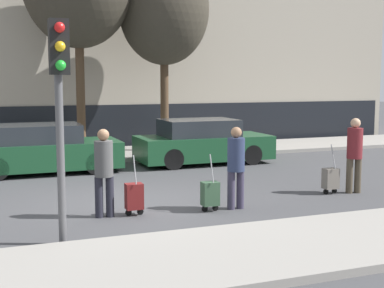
# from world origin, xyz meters

# --- Properties ---
(ground_plane) EXTENTS (80.00, 80.00, 0.00)m
(ground_plane) POSITION_xyz_m (0.00, 0.00, 0.00)
(ground_plane) COLOR #424244
(sidewalk_near) EXTENTS (28.00, 2.50, 0.12)m
(sidewalk_near) POSITION_xyz_m (0.00, -3.75, 0.06)
(sidewalk_near) COLOR gray
(sidewalk_near) RESTS_ON ground_plane
(sidewalk_far) EXTENTS (28.00, 3.00, 0.12)m
(sidewalk_far) POSITION_xyz_m (0.00, 7.00, 0.06)
(sidewalk_far) COLOR gray
(sidewalk_far) RESTS_ON ground_plane
(parked_car_1) EXTENTS (4.05, 1.80, 1.33)m
(parked_car_1) POSITION_xyz_m (-1.25, 4.49, 0.63)
(parked_car_1) COLOR #194728
(parked_car_1) RESTS_ON ground_plane
(parked_car_2) EXTENTS (4.02, 1.76, 1.34)m
(parked_car_2) POSITION_xyz_m (3.42, 4.46, 0.63)
(parked_car_2) COLOR #194728
(parked_car_2) RESTS_ON ground_plane
(pedestrian_left) EXTENTS (0.35, 0.34, 1.64)m
(pedestrian_left) POSITION_xyz_m (-0.66, -0.84, 0.93)
(pedestrian_left) COLOR #23232D
(pedestrian_left) RESTS_ON ground_plane
(trolley_left) EXTENTS (0.34, 0.29, 1.15)m
(trolley_left) POSITION_xyz_m (-0.12, -0.90, 0.36)
(trolley_left) COLOR maroon
(trolley_left) RESTS_ON ground_plane
(pedestrian_center) EXTENTS (0.35, 0.34, 1.62)m
(pedestrian_center) POSITION_xyz_m (1.88, -1.12, 0.92)
(pedestrian_center) COLOR #383347
(pedestrian_center) RESTS_ON ground_plane
(trolley_center) EXTENTS (0.34, 0.29, 1.12)m
(trolley_center) POSITION_xyz_m (1.33, -1.13, 0.35)
(trolley_center) COLOR #335138
(trolley_center) RESTS_ON ground_plane
(pedestrian_right) EXTENTS (0.35, 0.34, 1.69)m
(pedestrian_right) POSITION_xyz_m (5.00, -0.71, 0.96)
(pedestrian_right) COLOR #4C4233
(pedestrian_right) RESTS_ON ground_plane
(trolley_right) EXTENTS (0.34, 0.29, 1.11)m
(trolley_right) POSITION_xyz_m (4.46, -0.61, 0.34)
(trolley_right) COLOR slate
(trolley_right) RESTS_ON ground_plane
(traffic_light) EXTENTS (0.28, 0.47, 3.40)m
(traffic_light) POSITION_xyz_m (-1.60, -2.37, 2.44)
(traffic_light) COLOR #515154
(traffic_light) RESTS_ON ground_plane
(parked_bicycle) EXTENTS (1.77, 0.06, 0.96)m
(parked_bicycle) POSITION_xyz_m (-2.11, 6.63, 0.49)
(parked_bicycle) COLOR black
(parked_bicycle) RESTS_ON sidewalk_far
(bare_tree_near_crossing) EXTENTS (3.02, 3.02, 6.59)m
(bare_tree_near_crossing) POSITION_xyz_m (3.02, 6.91, 4.84)
(bare_tree_near_crossing) COLOR #4C3826
(bare_tree_near_crossing) RESTS_ON sidewalk_far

